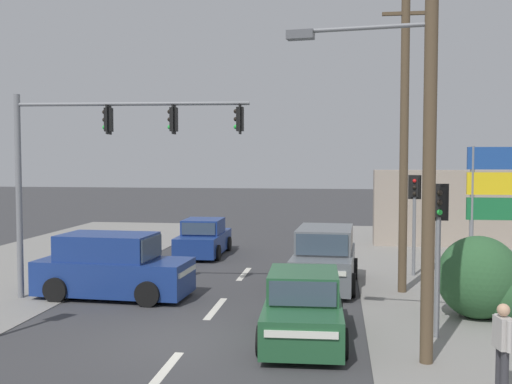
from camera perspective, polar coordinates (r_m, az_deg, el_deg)
The scene contains 17 objects.
ground_plane at distance 14.02m, azimuth -6.41°, elevation -13.95°, with size 140.00×140.00×0.00m, color #3A3A3D.
lane_dash_near at distance 12.19m, azimuth -8.83°, elevation -16.61°, with size 0.20×2.40×0.01m, color silver.
lane_dash_mid at distance 16.83m, azimuth -3.85°, elevation -11.00°, with size 0.20×2.40×0.01m, color silver.
lane_dash_far at distance 21.64m, azimuth -1.14°, elevation -7.80°, with size 0.20×2.40×0.01m, color silver.
utility_pole_foreground_right at distance 12.34m, azimuth 15.60°, elevation 7.36°, with size 3.77×0.64×9.37m.
utility_pole_midground_right at distance 18.82m, azimuth 13.94°, elevation 5.87°, with size 1.80×0.26×9.60m.
traffic_signal_mast at distance 17.94m, azimuth -14.85°, elevation 3.81°, with size 6.88×0.73×6.00m.
pedestal_signal_right_kerb at distance 14.27m, azimuth 16.97°, elevation -3.83°, with size 0.44×0.29×3.56m.
pedestal_signal_far_median at distance 21.63m, azimuth 14.85°, elevation -1.46°, with size 0.44×0.31×3.56m.
shopping_plaza_sign at distance 24.14m, azimuth 21.86°, elevation 0.24°, with size 2.10×0.16×4.60m.
roadside_bush at distance 16.57m, azimuth 20.78°, elevation -7.86°, with size 2.20×1.89×2.14m.
shopfront_wall_far at distance 30.07m, azimuth 22.63°, elevation -1.51°, with size 12.00×1.00×3.60m, color #A39384.
suv_crossing_left at distance 18.45m, azimuth -13.51°, elevation -7.02°, with size 4.62×2.24×1.90m.
suv_receding_far at distance 19.63m, azimuth 6.56°, elevation -6.35°, with size 2.23×4.62×1.90m.
sedan_oncoming_near at distance 25.80m, azimuth -5.01°, elevation -4.46°, with size 1.93×4.26×1.56m.
sedan_oncoming_mid at distance 13.99m, azimuth 4.53°, elevation -10.98°, with size 2.01×4.30×1.56m.
pedestrian_at_kerb at distance 11.49m, azimuth 22.44°, elevation -13.23°, with size 0.29×0.55×1.63m.
Camera 1 is at (3.32, -12.98, 4.12)m, focal length 42.00 mm.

